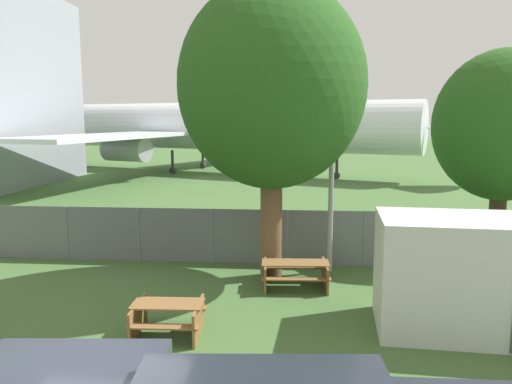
# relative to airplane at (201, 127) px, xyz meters

# --- Properties ---
(perimeter_fence) EXTENTS (56.07, 0.07, 1.86)m
(perimeter_fence) POSITION_rel_airplane_xyz_m (5.98, -28.84, -3.19)
(perimeter_fence) COLOR slate
(perimeter_fence) RESTS_ON ground
(airplane) EXTENTS (45.76, 37.61, 12.58)m
(airplane) POSITION_rel_airplane_xyz_m (0.00, 0.00, 0.00)
(airplane) COLOR white
(airplane) RESTS_ON ground
(portable_cabin) EXTENTS (4.82, 2.65, 2.65)m
(portable_cabin) POSITION_rel_airplane_xyz_m (13.07, -33.81, -2.79)
(portable_cabin) COLOR silver
(portable_cabin) RESTS_ON ground
(picnic_bench_near_cabin) EXTENTS (1.64, 1.46, 0.76)m
(picnic_bench_near_cabin) POSITION_rel_airplane_xyz_m (5.97, -34.63, -3.65)
(picnic_bench_near_cabin) COLOR brown
(picnic_bench_near_cabin) RESTS_ON ground
(picnic_bench_open_grass) EXTENTS (2.01, 1.51, 0.76)m
(picnic_bench_open_grass) POSITION_rel_airplane_xyz_m (8.81, -31.16, -3.64)
(picnic_bench_open_grass) COLOR brown
(picnic_bench_open_grass) RESTS_ON ground
(tree_left_of_cabin) EXTENTS (5.55, 5.55, 8.87)m
(tree_left_of_cabin) POSITION_rel_airplane_xyz_m (8.05, -30.20, 1.67)
(tree_left_of_cabin) COLOR brown
(tree_left_of_cabin) RESTS_ON ground
(tree_behind_benches) EXTENTS (4.92, 4.92, 7.32)m
(tree_behind_benches) POSITION_rel_airplane_xyz_m (16.15, -26.50, 0.48)
(tree_behind_benches) COLOR #4C3823
(tree_behind_benches) RESTS_ON ground
(light_mast) EXTENTS (0.44, 0.44, 9.35)m
(light_mast) POSITION_rel_airplane_xyz_m (9.89, -29.54, 1.46)
(light_mast) COLOR #99999E
(light_mast) RESTS_ON ground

